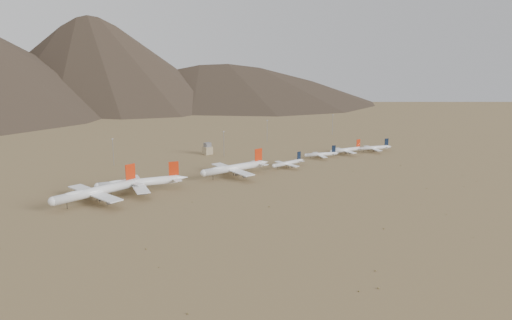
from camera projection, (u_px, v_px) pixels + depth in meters
ground at (256, 184)px, 402.80m from camera, size 3000.00×3000.00×0.00m
widebody_west at (96, 191)px, 354.55m from camera, size 75.42×58.89×22.57m
widebody_centre at (139, 182)px, 379.15m from camera, size 69.81×55.11×21.20m
widebody_east at (234, 168)px, 425.17m from camera, size 69.86×53.50×20.74m
narrowbody_a at (288, 163)px, 455.84m from camera, size 39.49×28.30×13.02m
narrowbody_b at (321, 154)px, 494.20m from camera, size 35.19×26.41×12.25m
narrowbody_c at (346, 150)px, 512.40m from camera, size 42.70×31.08×14.17m
narrowbody_d at (374, 148)px, 524.39m from camera, size 39.03×29.14×13.44m
control_tower at (208, 149)px, 512.16m from camera, size 8.00×8.00×12.00m
mast_west at (113, 151)px, 460.96m from camera, size 2.00×0.60×25.70m
mast_centre at (224, 143)px, 500.15m from camera, size 2.00×0.60×25.70m
mast_east at (267, 130)px, 576.80m from camera, size 2.00×0.60×25.70m
mast_far_east at (333, 124)px, 623.99m from camera, size 2.00×0.60×25.70m
desert_scrub at (369, 212)px, 332.89m from camera, size 426.19×179.07×0.75m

